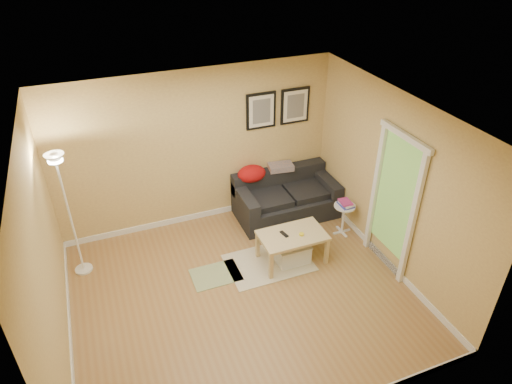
# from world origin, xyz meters

# --- Properties ---
(floor) EXTENTS (4.50, 4.50, 0.00)m
(floor) POSITION_xyz_m (0.00, 0.00, 0.00)
(floor) COLOR olive
(floor) RESTS_ON ground
(ceiling) EXTENTS (4.50, 4.50, 0.00)m
(ceiling) POSITION_xyz_m (0.00, 0.00, 2.60)
(ceiling) COLOR white
(ceiling) RESTS_ON wall_back
(wall_back) EXTENTS (4.50, 0.00, 4.50)m
(wall_back) POSITION_xyz_m (0.00, 2.00, 1.30)
(wall_back) COLOR #D9BC6F
(wall_back) RESTS_ON ground
(wall_front) EXTENTS (4.50, 0.00, 4.50)m
(wall_front) POSITION_xyz_m (0.00, -2.00, 1.30)
(wall_front) COLOR #D9BC6F
(wall_front) RESTS_ON ground
(wall_left) EXTENTS (0.00, 4.00, 4.00)m
(wall_left) POSITION_xyz_m (-2.25, 0.00, 1.30)
(wall_left) COLOR #D9BC6F
(wall_left) RESTS_ON ground
(wall_right) EXTENTS (0.00, 4.00, 4.00)m
(wall_right) POSITION_xyz_m (2.25, 0.00, 1.30)
(wall_right) COLOR #D9BC6F
(wall_right) RESTS_ON ground
(baseboard_back) EXTENTS (4.50, 0.02, 0.10)m
(baseboard_back) POSITION_xyz_m (0.00, 1.99, 0.05)
(baseboard_back) COLOR white
(baseboard_back) RESTS_ON ground
(baseboard_left) EXTENTS (0.02, 4.00, 0.10)m
(baseboard_left) POSITION_xyz_m (-2.24, 0.00, 0.05)
(baseboard_left) COLOR white
(baseboard_left) RESTS_ON ground
(baseboard_right) EXTENTS (0.02, 4.00, 0.10)m
(baseboard_right) POSITION_xyz_m (2.24, 0.00, 0.05)
(baseboard_right) COLOR white
(baseboard_right) RESTS_ON ground
(sofa) EXTENTS (1.70, 0.90, 0.75)m
(sofa) POSITION_xyz_m (1.38, 1.53, 0.38)
(sofa) COLOR black
(sofa) RESTS_ON ground
(red_throw) EXTENTS (0.48, 0.36, 0.28)m
(red_throw) POSITION_xyz_m (0.86, 1.83, 0.77)
(red_throw) COLOR red
(red_throw) RESTS_ON sofa
(plaid_throw) EXTENTS (0.45, 0.32, 0.10)m
(plaid_throw) POSITION_xyz_m (1.40, 1.85, 0.78)
(plaid_throw) COLOR tan
(plaid_throw) RESTS_ON sofa
(framed_print_left) EXTENTS (0.50, 0.04, 0.60)m
(framed_print_left) POSITION_xyz_m (1.08, 1.98, 1.80)
(framed_print_left) COLOR black
(framed_print_left) RESTS_ON wall_back
(framed_print_right) EXTENTS (0.50, 0.04, 0.60)m
(framed_print_right) POSITION_xyz_m (1.68, 1.98, 1.80)
(framed_print_right) COLOR black
(framed_print_right) RESTS_ON wall_back
(area_rug) EXTENTS (1.25, 0.85, 0.01)m
(area_rug) POSITION_xyz_m (0.60, 0.46, 0.01)
(area_rug) COLOR beige
(area_rug) RESTS_ON ground
(green_runner) EXTENTS (0.70, 0.50, 0.01)m
(green_runner) POSITION_xyz_m (-0.22, 0.50, 0.01)
(green_runner) COLOR #668C4C
(green_runner) RESTS_ON ground
(coffee_table) EXTENTS (0.99, 0.62, 0.49)m
(coffee_table) POSITION_xyz_m (0.95, 0.40, 0.24)
(coffee_table) COLOR tan
(coffee_table) RESTS_ON ground
(remote_control) EXTENTS (0.08, 0.17, 0.02)m
(remote_control) POSITION_xyz_m (0.83, 0.44, 0.50)
(remote_control) COLOR black
(remote_control) RESTS_ON coffee_table
(tape_roll) EXTENTS (0.07, 0.07, 0.03)m
(tape_roll) POSITION_xyz_m (1.06, 0.34, 0.50)
(tape_roll) COLOR yellow
(tape_roll) RESTS_ON coffee_table
(storage_bin) EXTENTS (0.50, 0.37, 0.31)m
(storage_bin) POSITION_xyz_m (0.95, 0.38, 0.15)
(storage_bin) COLOR white
(storage_bin) RESTS_ON ground
(side_table) EXTENTS (0.35, 0.35, 0.53)m
(side_table) POSITION_xyz_m (2.02, 0.72, 0.26)
(side_table) COLOR white
(side_table) RESTS_ON ground
(book_stack) EXTENTS (0.25, 0.30, 0.08)m
(book_stack) POSITION_xyz_m (2.04, 0.73, 0.57)
(book_stack) COLOR #363CA4
(book_stack) RESTS_ON side_table
(floor_lamp) EXTENTS (0.25, 0.25, 1.93)m
(floor_lamp) POSITION_xyz_m (-2.00, 1.32, 0.91)
(floor_lamp) COLOR white
(floor_lamp) RESTS_ON ground
(doorway) EXTENTS (0.12, 1.01, 2.13)m
(doorway) POSITION_xyz_m (2.20, -0.15, 1.02)
(doorway) COLOR white
(doorway) RESTS_ON ground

